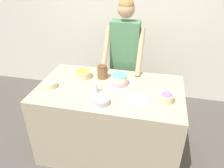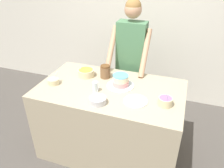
# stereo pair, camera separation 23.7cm
# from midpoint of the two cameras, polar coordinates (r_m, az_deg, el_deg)

# --- Properties ---
(wall_back) EXTENTS (10.00, 0.05, 2.60)m
(wall_back) POSITION_cam_midpoint_polar(r_m,az_deg,el_deg) (3.71, 3.04, 15.89)
(wall_back) COLOR silver
(wall_back) RESTS_ON ground_plane
(counter) EXTENTS (1.65, 0.96, 0.93)m
(counter) POSITION_cam_midpoint_polar(r_m,az_deg,el_deg) (2.73, -3.09, -9.47)
(counter) COLOR tan
(counter) RESTS_ON ground_plane
(person_baker) EXTENTS (0.51, 0.49, 1.79)m
(person_baker) POSITION_cam_midpoint_polar(r_m,az_deg,el_deg) (2.99, 1.07, 8.43)
(person_baker) COLOR #2D2D38
(person_baker) RESTS_ON ground_plane
(cake) EXTENTS (0.31, 0.31, 0.14)m
(cake) POSITION_cam_midpoint_polar(r_m,az_deg,el_deg) (2.48, -0.79, 0.75)
(cake) COLOR silver
(cake) RESTS_ON counter
(frosting_bowl_pink) EXTENTS (0.13, 0.13, 0.15)m
(frosting_bowl_pink) POSITION_cam_midpoint_polar(r_m,az_deg,el_deg) (2.59, -18.28, -0.20)
(frosting_bowl_pink) COLOR beige
(frosting_bowl_pink) RESTS_ON counter
(frosting_bowl_orange) EXTENTS (0.20, 0.20, 0.17)m
(frosting_bowl_orange) POSITION_cam_midpoint_polar(r_m,az_deg,el_deg) (2.70, -10.22, 2.53)
(frosting_bowl_orange) COLOR beige
(frosting_bowl_orange) RESTS_ON counter
(frosting_bowl_purple) EXTENTS (0.15, 0.15, 0.17)m
(frosting_bowl_purple) POSITION_cam_midpoint_polar(r_m,az_deg,el_deg) (2.25, 11.23, -3.62)
(frosting_bowl_purple) COLOR beige
(frosting_bowl_purple) RESTS_ON counter
(frosting_bowl_white) EXTENTS (0.17, 0.17, 0.16)m
(frosting_bowl_white) POSITION_cam_midpoint_polar(r_m,az_deg,el_deg) (2.19, -6.13, -4.50)
(frosting_bowl_white) COLOR silver
(frosting_bowl_white) RESTS_ON counter
(drinking_glass) EXTENTS (0.06, 0.06, 0.12)m
(drinking_glass) POSITION_cam_midpoint_polar(r_m,az_deg,el_deg) (2.37, -7.26, -1.06)
(drinking_glass) COLOR silver
(drinking_glass) RESTS_ON counter
(ceramic_plate) EXTENTS (0.25, 0.25, 0.01)m
(ceramic_plate) POSITION_cam_midpoint_polar(r_m,az_deg,el_deg) (2.26, 3.69, -4.14)
(ceramic_plate) COLOR silver
(ceramic_plate) RESTS_ON counter
(stoneware_jar) EXTENTS (0.12, 0.12, 0.16)m
(stoneware_jar) POSITION_cam_midpoint_polar(r_m,az_deg,el_deg) (2.65, -5.10, 3.07)
(stoneware_jar) COLOR brown
(stoneware_jar) RESTS_ON counter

